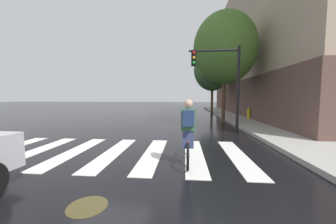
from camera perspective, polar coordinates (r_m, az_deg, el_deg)
ground_plane at (r=6.43m, az=-18.16°, el=-11.50°), size 120.00×120.00×0.00m
crosswalk_stripes at (r=6.59m, az=-21.42°, el=-11.14°), size 9.43×3.53×0.01m
manhole_cover at (r=3.64m, az=-23.04°, el=-24.58°), size 0.64×0.64×0.01m
cyclist at (r=4.94m, az=6.07°, el=-6.08°), size 0.37×1.71×1.69m
traffic_light_near at (r=9.79m, az=15.62°, el=10.89°), size 2.47×0.28×4.20m
fire_hydrant at (r=15.20m, az=23.07°, el=-0.41°), size 0.33×0.22×0.78m
street_tree_near at (r=13.87m, az=16.67°, el=17.85°), size 4.15×4.15×7.38m
street_tree_mid at (r=20.34m, az=13.21°, el=12.26°), size 3.76×3.76×6.69m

